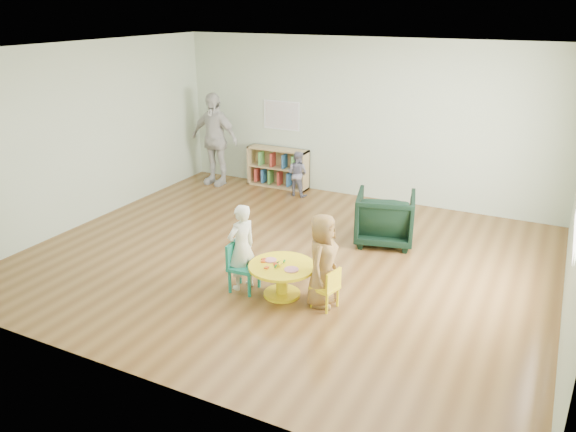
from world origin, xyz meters
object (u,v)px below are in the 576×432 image
at_px(child_right, 322,260).
at_px(bookshelf, 278,168).
at_px(child_left, 242,247).
at_px(armchair, 385,218).
at_px(kid_chair_left, 241,265).
at_px(kid_chair_right, 328,287).
at_px(toddler, 297,174).
at_px(adult_caretaker, 214,139).
at_px(activity_table, 282,274).

bearing_deg(child_right, bookshelf, 29.11).
bearing_deg(child_left, bookshelf, -137.28).
relative_size(armchair, child_right, 0.75).
height_order(kid_chair_left, bookshelf, bookshelf).
relative_size(bookshelf, child_right, 1.07).
distance_m(kid_chair_left, armchair, 2.48).
height_order(kid_chair_right, toddler, toddler).
xyz_separation_m(toddler, adult_caretaker, (-1.75, -0.05, 0.47)).
distance_m(bookshelf, toddler, 0.68).
relative_size(activity_table, kid_chair_left, 1.29).
bearing_deg(kid_chair_left, kid_chair_right, 89.45).
bearing_deg(adult_caretaker, toddler, 5.59).
relative_size(kid_chair_right, bookshelf, 0.42).
relative_size(kid_chair_left, bookshelf, 0.52).
height_order(bookshelf, toddler, toddler).
xyz_separation_m(kid_chair_left, armchair, (1.13, 2.20, 0.05)).
distance_m(child_right, adult_caretaker, 5.05).
bearing_deg(armchair, toddler, -47.70).
height_order(bookshelf, child_left, child_left).
xyz_separation_m(activity_table, child_right, (0.51, 0.03, 0.28)).
relative_size(child_left, child_right, 0.98).
height_order(armchair, adult_caretaker, adult_caretaker).
bearing_deg(kid_chair_right, activity_table, 99.98).
bearing_deg(toddler, kid_chair_right, 126.26).
xyz_separation_m(kid_chair_right, child_right, (-0.10, 0.07, 0.29)).
bearing_deg(child_left, armchair, 173.40).
xyz_separation_m(kid_chair_left, bookshelf, (-1.53, 3.92, 0.03)).
relative_size(bookshelf, adult_caretaker, 0.68).
xyz_separation_m(child_left, toddler, (-0.94, 3.52, -0.13)).
xyz_separation_m(activity_table, adult_caretaker, (-3.21, 3.42, 0.60)).
height_order(child_left, toddler, child_left).
height_order(kid_chair_left, armchair, armchair).
bearing_deg(activity_table, toddler, 112.85).
height_order(bookshelf, armchair, armchair).
bearing_deg(armchair, bookshelf, -47.19).
bearing_deg(kid_chair_left, child_left, -173.29).
distance_m(armchair, adult_caretaker, 4.08).
relative_size(child_right, toddler, 1.35).
relative_size(activity_table, kid_chair_right, 1.60).
distance_m(kid_chair_left, child_right, 1.06).
distance_m(kid_chair_right, armchair, 2.15).
xyz_separation_m(bookshelf, child_right, (2.56, -3.80, 0.19)).
distance_m(activity_table, bookshelf, 4.34).
distance_m(child_right, toddler, 3.98).
bearing_deg(toddler, activity_table, 118.52).
bearing_deg(adult_caretaker, armchair, -15.13).
height_order(activity_table, toddler, toddler).
distance_m(kid_chair_right, toddler, 4.09).
xyz_separation_m(child_left, child_right, (1.04, 0.07, 0.01)).
bearing_deg(activity_table, armchair, 73.79).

